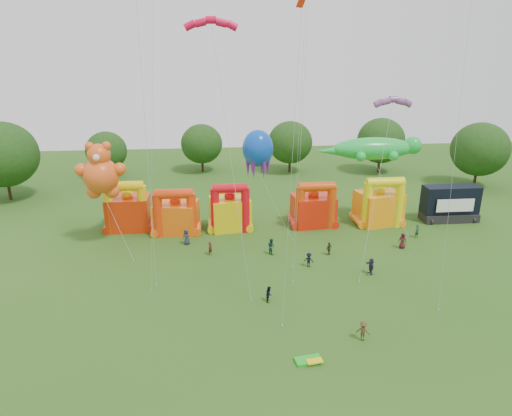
{
  "coord_description": "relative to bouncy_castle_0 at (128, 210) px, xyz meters",
  "views": [
    {
      "loc": [
        -6.25,
        -26.95,
        22.17
      ],
      "look_at": [
        -1.95,
        18.0,
        6.35
      ],
      "focal_mm": 32.0,
      "sensor_mm": 36.0,
      "label": 1
    }
  ],
  "objects": [
    {
      "name": "folded_kite_bundle",
      "position": [
        17.75,
        -28.5,
        -2.43
      ],
      "size": [
        2.12,
        1.32,
        0.31
      ],
      "color": "green",
      "rests_on": "ground"
    },
    {
      "name": "bouncy_castle_0",
      "position": [
        0.0,
        0.0,
        0.0
      ],
      "size": [
        5.31,
        4.28,
        6.78
      ],
      "color": "red",
      "rests_on": "ground"
    },
    {
      "name": "ground",
      "position": [
        17.34,
        -29.42,
        -2.57
      ],
      "size": [
        160.0,
        160.0,
        0.0
      ],
      "primitive_type": "plane",
      "color": "#244F16",
      "rests_on": "ground"
    },
    {
      "name": "parafoil_kites",
      "position": [
        19.1,
        -13.7,
        8.46
      ],
      "size": [
        29.91,
        11.29,
        32.89
      ],
      "color": "red",
      "rests_on": "ground"
    },
    {
      "name": "bouncy_castle_2",
      "position": [
        13.0,
        -1.21,
        -0.13
      ],
      "size": [
        5.46,
        4.67,
        6.41
      ],
      "color": "#D9BB0B",
      "rests_on": "ground"
    },
    {
      "name": "spectator_2",
      "position": [
        17.33,
        -9.3,
        -1.63
      ],
      "size": [
        1.08,
        1.15,
        1.88
      ],
      "primitive_type": "imported",
      "rotation": [
        0.0,
        0.0,
        2.12
      ],
      "color": "#193E2E",
      "rests_on": "ground"
    },
    {
      "name": "octopus_kite",
      "position": [
        17.97,
        -1.64,
        3.11
      ],
      "size": [
        5.69,
        8.14,
        12.67
      ],
      "color": "#0C43B9",
      "rests_on": "ground"
    },
    {
      "name": "gecko_kite",
      "position": [
        32.66,
        -1.77,
        4.16
      ],
      "size": [
        13.99,
        8.16,
        11.56
      ],
      "color": "green",
      "rests_on": "ground"
    },
    {
      "name": "bouncy_castle_3",
      "position": [
        23.99,
        -0.87,
        -0.19
      ],
      "size": [
        5.7,
        4.78,
        6.26
      ],
      "color": "red",
      "rests_on": "ground"
    },
    {
      "name": "spectator_1",
      "position": [
        10.41,
        -8.93,
        -1.76
      ],
      "size": [
        0.68,
        0.69,
        1.61
      ],
      "primitive_type": "imported",
      "rotation": [
        0.0,
        0.0,
        0.84
      ],
      "color": "#4E1A16",
      "rests_on": "ground"
    },
    {
      "name": "spectator_9",
      "position": [
        22.57,
        -26.2,
        -1.73
      ],
      "size": [
        1.25,
        1.08,
        1.68
      ],
      "primitive_type": "imported",
      "rotation": [
        0.0,
        0.0,
        2.63
      ],
      "color": "#47351C",
      "rests_on": "ground"
    },
    {
      "name": "spectator_3",
      "position": [
        20.92,
        -12.92,
        -1.77
      ],
      "size": [
        1.17,
        0.93,
        1.59
      ],
      "primitive_type": "imported",
      "rotation": [
        0.0,
        0.0,
        2.76
      ],
      "color": "black",
      "rests_on": "ground"
    },
    {
      "name": "tree_ring",
      "position": [
        16.15,
        -28.8,
        3.69
      ],
      "size": [
        124.52,
        126.63,
        12.07
      ],
      "color": "#352314",
      "rests_on": "ground"
    },
    {
      "name": "spectator_0",
      "position": [
        7.59,
        -5.69,
        -1.61
      ],
      "size": [
        1.1,
        0.93,
        1.9
      ],
      "primitive_type": "imported",
      "rotation": [
        0.0,
        0.0,
        -0.42
      ],
      "color": "#272C41",
      "rests_on": "ground"
    },
    {
      "name": "teddy_bear_kite",
      "position": [
        -0.66,
        -6.19,
        3.12
      ],
      "size": [
        6.61,
        6.99,
        12.52
      ],
      "color": "#EA551A",
      "rests_on": "ground"
    },
    {
      "name": "spectator_7",
      "position": [
        35.88,
        -6.34,
        -1.7
      ],
      "size": [
        0.75,
        0.65,
        1.73
      ],
      "primitive_type": "imported",
      "rotation": [
        0.0,
        0.0,
        0.45
      ],
      "color": "#1C4725",
      "rests_on": "ground"
    },
    {
      "name": "spectator_4",
      "position": [
        23.82,
        -10.21,
        -1.79
      ],
      "size": [
        0.96,
        0.84,
        1.56
      ],
      "primitive_type": "imported",
      "rotation": [
        0.0,
        0.0,
        3.77
      ],
      "color": "#42391A",
      "rests_on": "ground"
    },
    {
      "name": "spectator_6",
      "position": [
        32.81,
        -9.25,
        -1.61
      ],
      "size": [
        1.11,
        1.06,
        1.92
      ],
      "primitive_type": "imported",
      "rotation": [
        0.0,
        0.0,
        5.62
      ],
      "color": "#4D161E",
      "rests_on": "ground"
    },
    {
      "name": "bouncy_castle_1",
      "position": [
        6.15,
        -1.62,
        -0.26
      ],
      "size": [
        5.92,
        5.07,
        6.09
      ],
      "color": "#F05D0D",
      "rests_on": "ground"
    },
    {
      "name": "diamond_kites",
      "position": [
        18.85,
        -15.01,
        14.01
      ],
      "size": [
        28.62,
        17.16,
        40.46
      ],
      "color": "red",
      "rests_on": "ground"
    },
    {
      "name": "bouncy_castle_4",
      "position": [
        32.77,
        -1.13,
        -0.02
      ],
      "size": [
        6.29,
        5.46,
        6.74
      ],
      "color": "orange",
      "rests_on": "ground"
    },
    {
      "name": "spectator_5",
      "position": [
        26.97,
        -15.19,
        -1.68
      ],
      "size": [
        0.68,
        1.68,
        1.77
      ],
      "primitive_type": "imported",
      "rotation": [
        0.0,
        0.0,
        4.81
      ],
      "color": "#252239",
      "rests_on": "ground"
    },
    {
      "name": "spectator_8",
      "position": [
        15.82,
        -19.59,
        -1.8
      ],
      "size": [
        0.76,
        0.88,
        1.54
      ],
      "primitive_type": "imported",
      "rotation": [
        0.0,
        0.0,
        1.3
      ],
      "color": "black",
      "rests_on": "ground"
    },
    {
      "name": "stage_trailer",
      "position": [
        42.75,
        -0.84,
        -0.23
      ],
      "size": [
        7.43,
        2.98,
        4.86
      ],
      "color": "black",
      "rests_on": "ground"
    }
  ]
}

